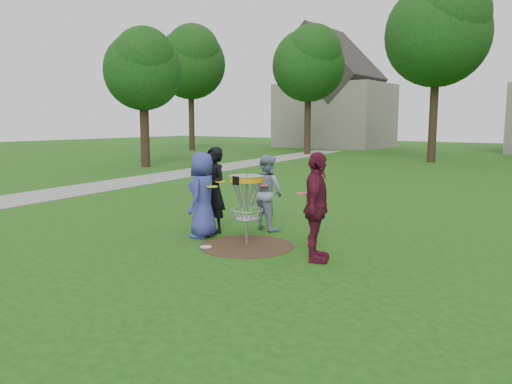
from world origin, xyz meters
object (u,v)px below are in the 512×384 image
Objects in this scene: player_blue at (203,195)px; player_black at (214,190)px; player_grey at (267,192)px; disc_golf_basket at (247,193)px; player_maroon at (316,207)px.

player_blue is 0.48m from player_black.
player_black reaches higher than player_grey.
player_black is at bearing 156.34° from disc_golf_basket.
player_blue is 0.94× the size of player_maroon.
player_maroon is 1.34× the size of disc_golf_basket.
player_black is 1.16m from player_grey.
disc_golf_basket is at bearing -2.71° from player_black.
disc_golf_basket is at bearing 62.93° from player_maroon.
player_maroon is (2.83, -0.69, 0.02)m from player_black.
player_blue is 2.74m from player_maroon.
player_blue is at bearing 63.20° from player_maroon.
player_blue reaches higher than disc_golf_basket.
player_blue is at bearing 175.87° from disc_golf_basket.
player_grey reaches higher than disc_golf_basket.
player_blue is 1.06× the size of player_grey.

